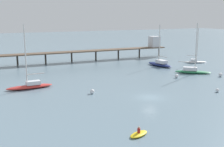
# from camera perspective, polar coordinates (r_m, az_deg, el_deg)

# --- Properties ---
(ground_plane) EXTENTS (400.00, 400.00, 0.00)m
(ground_plane) POSITION_cam_1_polar(r_m,az_deg,el_deg) (50.41, 7.49, -4.70)
(ground_plane) COLOR slate
(pier) EXTENTS (64.77, 5.15, 6.84)m
(pier) POSITION_cam_1_polar(r_m,az_deg,el_deg) (90.44, -2.82, 4.86)
(pier) COLOR brown
(pier) RESTS_ON ground_plane
(sailboat_navy) EXTENTS (3.63, 9.10, 11.38)m
(sailboat_navy) POSITION_cam_1_polar(r_m,az_deg,el_deg) (81.08, 9.47, 1.95)
(sailboat_navy) COLOR navy
(sailboat_navy) RESTS_ON ground_plane
(sailboat_red) EXTENTS (8.88, 2.28, 12.31)m
(sailboat_red) POSITION_cam_1_polar(r_m,az_deg,el_deg) (57.90, -15.84, -2.19)
(sailboat_red) COLOR red
(sailboat_red) RESTS_ON ground_plane
(sailboat_green) EXTENTS (7.95, 7.05, 12.15)m
(sailboat_green) POSITION_cam_1_polar(r_m,az_deg,el_deg) (72.90, 15.56, 0.61)
(sailboat_green) COLOR #287F4C
(sailboat_green) RESTS_ON ground_plane
(sailboat_white) EXTENTS (6.77, 4.41, 10.19)m
(sailboat_white) POSITION_cam_1_polar(r_m,az_deg,el_deg) (89.14, 16.09, 2.43)
(sailboat_white) COLOR white
(sailboat_white) RESTS_ON ground_plane
(dinghy_yellow) EXTENTS (3.09, 2.24, 1.14)m
(dinghy_yellow) POSITION_cam_1_polar(r_m,az_deg,el_deg) (34.91, 5.29, -11.77)
(dinghy_yellow) COLOR yellow
(dinghy_yellow) RESTS_ON ground_plane
(mooring_buoy_far) EXTENTS (0.89, 0.89, 0.89)m
(mooring_buoy_far) POSITION_cam_1_polar(r_m,az_deg,el_deg) (71.00, 20.64, -0.24)
(mooring_buoy_far) COLOR silver
(mooring_buoy_far) RESTS_ON ground_plane
(mooring_buoy_inner) EXTENTS (0.67, 0.67, 0.67)m
(mooring_buoy_inner) POSITION_cam_1_polar(r_m,az_deg,el_deg) (56.74, 20.09, -3.13)
(mooring_buoy_inner) COLOR silver
(mooring_buoy_inner) RESTS_ON ground_plane
(mooring_buoy_near) EXTENTS (0.85, 0.85, 0.85)m
(mooring_buoy_near) POSITION_cam_1_polar(r_m,az_deg,el_deg) (66.77, 12.64, -0.49)
(mooring_buoy_near) COLOR silver
(mooring_buoy_near) RESTS_ON ground_plane
(mooring_buoy_outer) EXTENTS (0.84, 0.84, 0.84)m
(mooring_buoy_outer) POSITION_cam_1_polar(r_m,az_deg,el_deg) (52.29, -3.92, -3.55)
(mooring_buoy_outer) COLOR silver
(mooring_buoy_outer) RESTS_ON ground_plane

